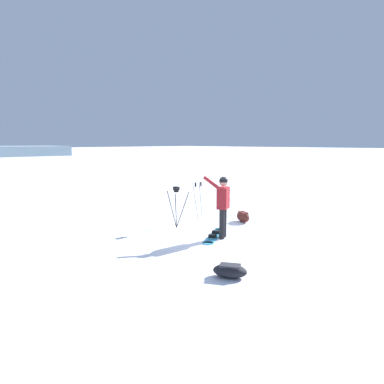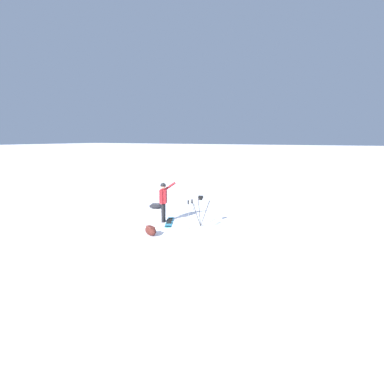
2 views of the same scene
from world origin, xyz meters
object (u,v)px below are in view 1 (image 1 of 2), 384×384
object	(u,v)px
snowboard	(214,235)
gear_bag_large	(243,216)
camera_tripod	(176,198)
gear_bag_small	(230,271)
snowboarder	(223,201)
ski_poles	(198,196)

from	to	relation	value
snowboard	gear_bag_large	xyz separation A→B (m)	(1.93, 0.42, 0.16)
camera_tripod	gear_bag_small	size ratio (longest dim) A/B	1.64
snowboard	gear_bag_small	xyz separation A→B (m)	(-2.05, -2.09, 0.11)
snowboard	gear_bag_large	world-z (taller)	gear_bag_large
snowboarder	gear_bag_large	xyz separation A→B (m)	(1.91, 0.69, -0.81)
gear_bag_small	ski_poles	xyz separation A→B (m)	(3.12, 3.67, 0.70)
gear_bag_large	camera_tripod	bearing A→B (deg)	153.10
snowboarder	gear_bag_large	distance (m)	2.19
snowboarder	gear_bag_large	bearing A→B (deg)	19.91
snowboarder	snowboard	distance (m)	1.00
snowboard	camera_tripod	world-z (taller)	camera_tripod
snowboard	gear_bag_small	bearing A→B (deg)	-134.36
snowboard	ski_poles	xyz separation A→B (m)	(1.07, 1.58, 0.80)
camera_tripod	ski_poles	bearing A→B (deg)	7.86
snowboarder	camera_tripod	bearing A→B (deg)	92.06
ski_poles	snowboarder	bearing A→B (deg)	-119.73
snowboard	camera_tripod	distance (m)	1.66
gear_bag_large	camera_tripod	distance (m)	2.32
gear_bag_large	camera_tripod	size ratio (longest dim) A/B	0.57
snowboarder	gear_bag_large	world-z (taller)	snowboarder
gear_bag_large	snowboarder	bearing A→B (deg)	-160.09
snowboarder	snowboard	size ratio (longest dim) A/B	1.02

